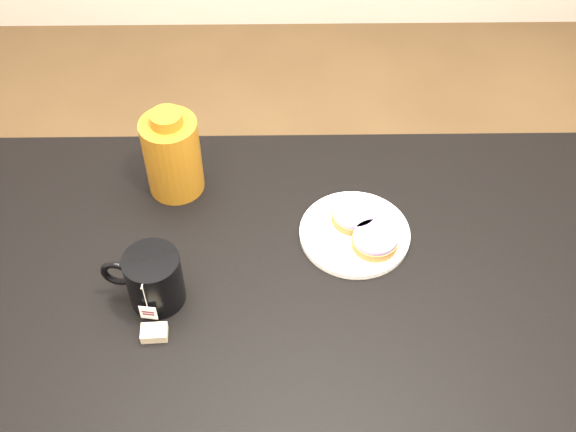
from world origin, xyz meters
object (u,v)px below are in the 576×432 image
at_px(teabag_pouch, 154,333).
at_px(bagel_front, 375,240).
at_px(table, 323,331).
at_px(bagel_back, 354,215).
at_px(mug, 153,279).
at_px(bagel_package, 172,155).
at_px(plate, 355,233).

bearing_deg(teabag_pouch, bagel_front, 25.27).
height_order(table, bagel_back, bagel_back).
distance_m(mug, bagel_package, 0.28).
bearing_deg(bagel_package, bagel_back, -16.87).
xyz_separation_m(plate, bagel_package, (-0.35, 0.14, 0.08)).
bearing_deg(bagel_front, bagel_back, 118.13).
relative_size(bagel_front, mug, 0.59).
height_order(mug, bagel_package, bagel_package).
height_order(bagel_back, bagel_package, bagel_package).
bearing_deg(plate, bagel_front, -44.14).
bearing_deg(table, mug, 175.84).
bearing_deg(mug, bagel_front, 23.02).
relative_size(bagel_back, bagel_package, 0.47).
bearing_deg(teabag_pouch, plate, 31.35).
xyz_separation_m(mug, bagel_package, (0.01, 0.28, 0.03)).
bearing_deg(plate, teabag_pouch, -148.65).
relative_size(mug, teabag_pouch, 3.36).
bearing_deg(bagel_back, bagel_package, 163.13).
height_order(mug, teabag_pouch, mug).
bearing_deg(table, bagel_front, 52.36).
bearing_deg(table, bagel_package, 133.95).
distance_m(table, mug, 0.33).
bearing_deg(bagel_back, bagel_front, -61.87).
xyz_separation_m(table, teabag_pouch, (-0.30, -0.06, 0.09)).
relative_size(table, bagel_front, 15.79).
bearing_deg(plate, bagel_back, 90.10).
relative_size(bagel_back, mug, 0.59).
height_order(bagel_front, bagel_package, bagel_package).
xyz_separation_m(bagel_front, mug, (-0.40, -0.11, 0.03)).
relative_size(bagel_back, teabag_pouch, 1.99).
height_order(table, teabag_pouch, teabag_pouch).
height_order(table, mug, mug).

